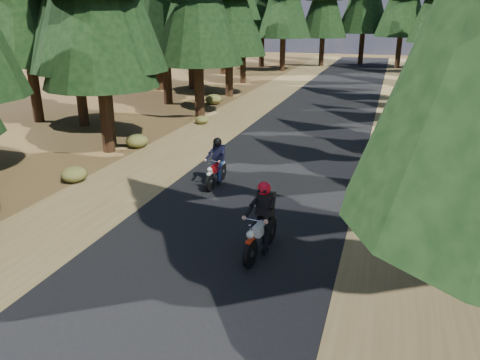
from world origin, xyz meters
The scene contains 7 objects.
ground centered at (0.00, 0.00, 0.00)m, with size 120.00×120.00×0.00m, color #462F19.
road centered at (0.00, 5.00, 0.01)m, with size 6.00×100.00×0.01m, color black.
shoulder_l centered at (-4.60, 5.00, 0.00)m, with size 3.20×100.00×0.01m, color brown.
shoulder_r centered at (4.60, 5.00, 0.00)m, with size 3.20×100.00×0.01m, color brown.
understory_shrubs centered at (0.22, 7.29, 0.26)m, with size 15.56×30.41×0.64m.
rider_lead centered at (1.14, -0.45, 0.60)m, with size 0.80×2.04×1.78m.
rider_follow centered at (-1.54, 3.69, 0.54)m, with size 0.54×1.79×1.60m.
Camera 1 is at (3.73, -10.07, 5.43)m, focal length 35.00 mm.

